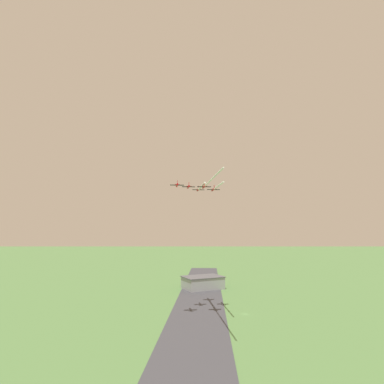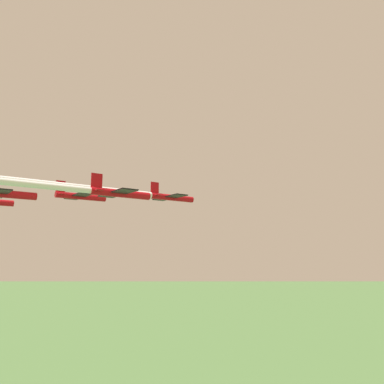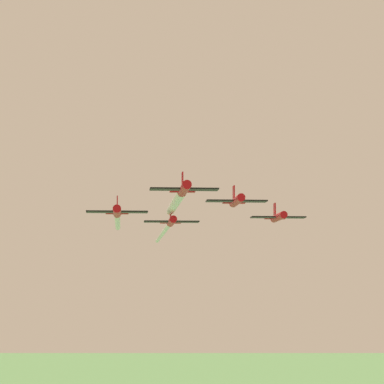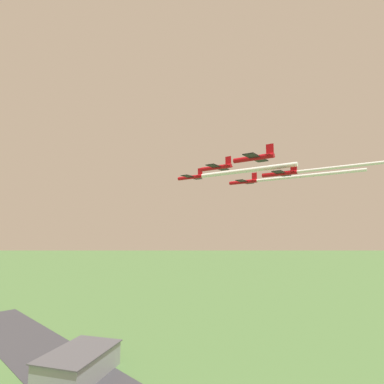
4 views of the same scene
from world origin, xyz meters
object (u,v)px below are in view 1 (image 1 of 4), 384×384
hangar (203,282)px  jet_1 (188,187)px  jet_0 (198,190)px  jet_2 (213,190)px  jet_4 (204,187)px  jet_3 (177,185)px

hangar → jet_1: 117.72m
jet_0 → jet_1: jet_0 is taller
jet_2 → jet_4: bearing=-120.5°
jet_2 → jet_4: 16.62m
jet_3 → jet_0: bearing=59.5°
jet_0 → jet_3: jet_0 is taller
jet_0 → jet_1: (12.65, 10.78, -0.04)m
jet_3 → jet_4: size_ratio=1.00×
jet_0 → jet_4: (9.38, 27.08, -1.96)m
hangar → jet_2: bearing=67.7°
hangar → jet_0: size_ratio=3.92×
jet_0 → jet_3: bearing=-120.5°
hangar → jet_4: (45.41, 90.79, 75.15)m
jet_3 → jet_4: 16.87m
jet_0 → jet_2: size_ratio=1.00×
jet_0 → jet_4: jet_0 is taller
jet_1 → jet_3: size_ratio=1.00×
jet_4 → jet_0: bearing=90.0°
hangar → jet_1: jet_1 is taller
jet_0 → jet_1: size_ratio=1.00×
hangar → jet_2: (32.76, 80.01, 75.42)m
jet_4 → jet_1: bearing=120.5°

